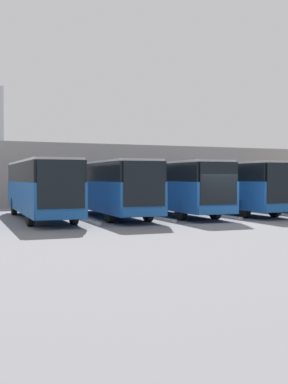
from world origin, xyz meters
name	(u,v)px	position (x,y,z in m)	size (l,w,h in m)	color
ground_plane	(223,223)	(0.00, 0.00, 0.00)	(600.00, 600.00, 0.00)	slate
bus_0	(276,185)	(-8.04, -5.78, 1.81)	(2.94, 11.73, 3.25)	#19519E
curb_divider_0	(268,213)	(-6.03, -4.06, 0.07)	(0.24, 5.69, 0.15)	#B2B2AD
bus_1	(227,185)	(-4.02, -5.68, 1.81)	(2.94, 11.73, 3.25)	#19519E
curb_divider_1	(215,215)	(-2.01, -3.96, 0.07)	(0.24, 5.69, 0.15)	#B2B2AD
bus_2	(171,186)	(0.00, -5.80, 1.81)	(2.94, 11.73, 3.25)	#19519E
curb_divider_2	(154,217)	(2.01, -4.08, 0.07)	(0.24, 5.69, 0.15)	#B2B2AD
bus_3	(109,186)	(4.02, -5.99, 1.81)	(2.94, 11.73, 3.25)	#19519E
curb_divider_3	(85,219)	(6.03, -4.27, 0.07)	(0.24, 5.69, 0.15)	#B2B2AD
bus_4	(41,187)	(8.04, -6.00, 1.81)	(2.94, 11.73, 3.25)	#19519E
station_building	(89,174)	(0.00, -22.98, 2.62)	(38.97, 12.74, 5.18)	gray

